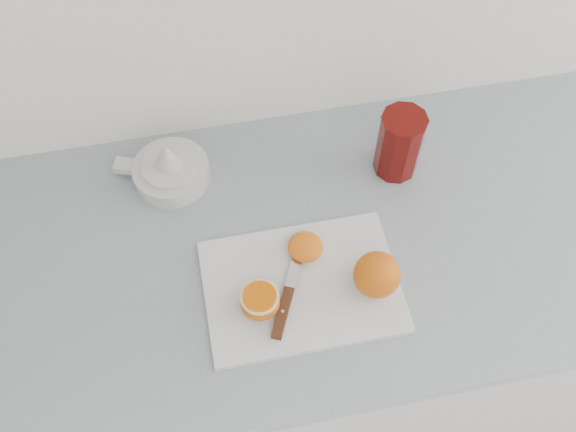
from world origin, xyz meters
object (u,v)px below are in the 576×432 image
at_px(counter, 305,332).
at_px(half_orange, 260,301).
at_px(red_tumbler, 399,146).
at_px(cutting_board, 302,286).
at_px(citrus_juicer, 170,169).

distance_m(counter, half_orange, 0.50).
distance_m(counter, red_tumbler, 0.56).
distance_m(counter, cutting_board, 0.46).
bearing_deg(citrus_juicer, half_orange, -68.60).
xyz_separation_m(cutting_board, half_orange, (-0.08, -0.03, 0.03)).
xyz_separation_m(citrus_juicer, red_tumbler, (0.43, -0.06, 0.04)).
bearing_deg(red_tumbler, half_orange, -141.38).
bearing_deg(half_orange, cutting_board, 18.80).
xyz_separation_m(counter, citrus_juicer, (-0.24, 0.19, 0.47)).
xyz_separation_m(counter, cutting_board, (-0.04, -0.10, 0.45)).
bearing_deg(red_tumbler, cutting_board, -136.47).
bearing_deg(cutting_board, red_tumbler, 43.53).
xyz_separation_m(cutting_board, red_tumbler, (0.23, 0.22, 0.06)).
height_order(cutting_board, citrus_juicer, citrus_juicer).
bearing_deg(half_orange, red_tumbler, 38.62).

